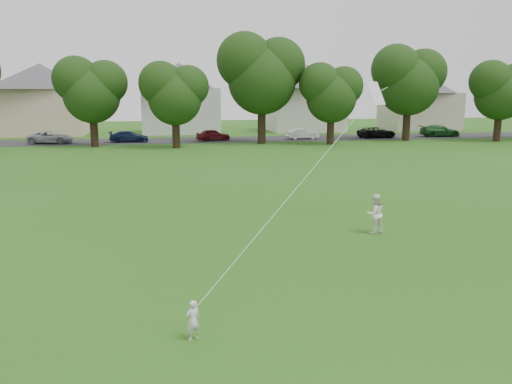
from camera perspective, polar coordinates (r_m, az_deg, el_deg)
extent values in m
plane|color=#275313|center=(12.22, 1.69, -12.48)|extent=(160.00, 160.00, 0.00)
cube|color=#2D2D30|center=(53.20, -8.12, 5.88)|extent=(90.00, 7.00, 0.01)
imported|color=silver|center=(10.44, -7.23, -14.33)|extent=(0.37, 0.31, 0.85)
imported|color=white|center=(18.16, 13.43, -2.44)|extent=(0.77, 0.65, 1.42)
plane|color=white|center=(19.47, 13.59, 10.92)|extent=(1.00, 0.87, 0.84)
cylinder|color=white|center=(14.39, 6.43, 2.56)|extent=(0.01, 0.01, 12.00)
cylinder|color=black|center=(48.48, -18.03, 6.80)|extent=(0.71, 0.71, 3.17)
cylinder|color=black|center=(45.75, -9.13, 6.85)|extent=(0.70, 0.70, 2.98)
cylinder|color=black|center=(49.10, 0.65, 7.95)|extent=(0.79, 0.79, 4.11)
cylinder|color=black|center=(49.01, 8.51, 7.17)|extent=(0.70, 0.70, 3.00)
cylinder|color=black|center=(54.60, 16.82, 7.64)|extent=(0.76, 0.76, 3.79)
cylinder|color=black|center=(57.23, 25.89, 6.83)|extent=(0.71, 0.71, 3.16)
imported|color=#A0A1AF|center=(53.18, -22.40, 5.78)|extent=(4.43, 2.46, 1.17)
imported|color=#152042|center=(52.20, -14.32, 6.16)|extent=(3.93, 1.76, 1.12)
imported|color=maroon|center=(52.37, -4.92, 6.53)|extent=(3.66, 1.87, 1.19)
imported|color=silver|center=(54.20, 5.33, 6.65)|extent=(3.51, 1.44, 1.13)
imported|color=black|center=(57.14, 13.63, 6.64)|extent=(4.32, 2.16, 1.17)
imported|color=#17461B|center=(60.66, 20.26, 6.57)|extent=(4.62, 2.30, 1.29)
cube|color=beige|center=(64.40, -23.16, 8.38)|extent=(9.46, 7.01, 5.31)
pyramid|color=#4C494E|center=(64.45, -23.55, 13.33)|extent=(13.65, 13.65, 2.92)
cube|color=silver|center=(63.00, -8.63, 9.18)|extent=(9.21, 6.91, 5.48)
pyramid|color=#4C494E|center=(63.06, -8.79, 14.41)|extent=(13.28, 13.28, 3.01)
cube|color=silver|center=(65.60, 5.66, 9.33)|extent=(9.07, 6.83, 5.46)
pyramid|color=#4C494E|center=(65.65, 5.76, 14.33)|extent=(13.09, 13.09, 3.00)
cube|color=#BDB59D|center=(71.76, 18.16, 8.76)|extent=(9.37, 6.57, 4.88)
pyramid|color=#4C494E|center=(71.77, 18.41, 12.84)|extent=(13.52, 13.52, 2.68)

